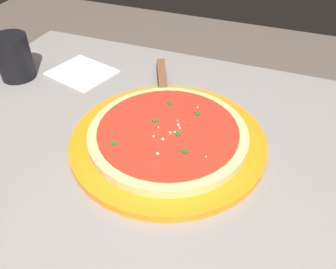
{
  "coord_description": "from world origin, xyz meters",
  "views": [
    {
      "loc": [
        0.16,
        -0.4,
        1.16
      ],
      "look_at": [
        -0.01,
        0.05,
        0.77
      ],
      "focal_mm": 37.67,
      "sensor_mm": 36.0,
      "label": 1
    }
  ],
  "objects_px": {
    "pizza": "(168,133)",
    "cup_tall_drink": "(14,57)",
    "serving_plate": "(168,140)",
    "pizza_server": "(163,86)",
    "napkin_folded_right": "(82,72)"
  },
  "relations": [
    {
      "from": "serving_plate",
      "to": "napkin_folded_right",
      "type": "xyz_separation_m",
      "value": [
        -0.28,
        0.16,
        -0.01
      ]
    },
    {
      "from": "pizza",
      "to": "serving_plate",
      "type": "bearing_deg",
      "value": 115.57
    },
    {
      "from": "pizza_server",
      "to": "serving_plate",
      "type": "bearing_deg",
      "value": -65.14
    },
    {
      "from": "pizza",
      "to": "napkin_folded_right",
      "type": "height_order",
      "value": "pizza"
    },
    {
      "from": "serving_plate",
      "to": "napkin_folded_right",
      "type": "height_order",
      "value": "serving_plate"
    },
    {
      "from": "pizza",
      "to": "cup_tall_drink",
      "type": "distance_m",
      "value": 0.42
    },
    {
      "from": "serving_plate",
      "to": "pizza",
      "type": "bearing_deg",
      "value": -64.43
    },
    {
      "from": "pizza",
      "to": "cup_tall_drink",
      "type": "height_order",
      "value": "cup_tall_drink"
    },
    {
      "from": "pizza_server",
      "to": "napkin_folded_right",
      "type": "relative_size",
      "value": 1.59
    },
    {
      "from": "serving_plate",
      "to": "cup_tall_drink",
      "type": "distance_m",
      "value": 0.42
    },
    {
      "from": "pizza_server",
      "to": "cup_tall_drink",
      "type": "height_order",
      "value": "cup_tall_drink"
    },
    {
      "from": "pizza",
      "to": "pizza_server",
      "type": "distance_m",
      "value": 0.17
    },
    {
      "from": "cup_tall_drink",
      "to": "serving_plate",
      "type": "bearing_deg",
      "value": -13.1
    },
    {
      "from": "napkin_folded_right",
      "to": "serving_plate",
      "type": "bearing_deg",
      "value": -29.97
    },
    {
      "from": "pizza_server",
      "to": "napkin_folded_right",
      "type": "xyz_separation_m",
      "value": [
        -0.21,
        0.01,
        -0.02
      ]
    }
  ]
}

